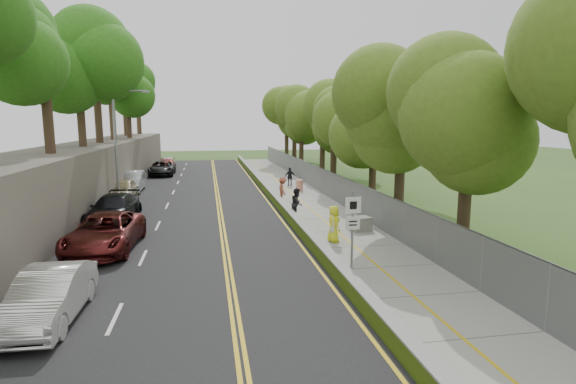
{
  "coord_description": "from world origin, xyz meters",
  "views": [
    {
      "loc": [
        -4.38,
        -19.17,
        5.79
      ],
      "look_at": [
        0.5,
        8.0,
        1.4
      ],
      "focal_mm": 28.0,
      "sensor_mm": 36.0,
      "label": 1
    }
  ],
  "objects_px": {
    "signpost": "(353,221)",
    "construction_barrel": "(299,185)",
    "car_2": "(105,233)",
    "painter_0": "(334,224)",
    "person_far": "(290,177)",
    "car_1": "(49,296)",
    "streetlight": "(119,137)",
    "concrete_block": "(360,224)"
  },
  "relations": [
    {
      "from": "concrete_block",
      "to": "person_far",
      "type": "height_order",
      "value": "person_far"
    },
    {
      "from": "streetlight",
      "to": "person_far",
      "type": "xyz_separation_m",
      "value": [
        13.26,
        5.79,
        -3.77
      ]
    },
    {
      "from": "streetlight",
      "to": "car_2",
      "type": "relative_size",
      "value": 1.37
    },
    {
      "from": "signpost",
      "to": "painter_0",
      "type": "xyz_separation_m",
      "value": [
        0.4,
        4.02,
        -1.03
      ]
    },
    {
      "from": "construction_barrel",
      "to": "car_2",
      "type": "distance_m",
      "value": 19.31
    },
    {
      "from": "concrete_block",
      "to": "car_2",
      "type": "xyz_separation_m",
      "value": [
        -12.49,
        -1.5,
        0.45
      ]
    },
    {
      "from": "signpost",
      "to": "construction_barrel",
      "type": "height_order",
      "value": "signpost"
    },
    {
      "from": "signpost",
      "to": "painter_0",
      "type": "bearing_deg",
      "value": 84.31
    },
    {
      "from": "concrete_block",
      "to": "car_1",
      "type": "relative_size",
      "value": 0.23
    },
    {
      "from": "signpost",
      "to": "construction_barrel",
      "type": "distance_m",
      "value": 19.79
    },
    {
      "from": "construction_barrel",
      "to": "car_1",
      "type": "height_order",
      "value": "car_1"
    },
    {
      "from": "painter_0",
      "to": "car_1",
      "type": "bearing_deg",
      "value": 110.28
    },
    {
      "from": "streetlight",
      "to": "person_far",
      "type": "relative_size",
      "value": 4.9
    },
    {
      "from": "car_1",
      "to": "car_2",
      "type": "bearing_deg",
      "value": 91.27
    },
    {
      "from": "streetlight",
      "to": "car_1",
      "type": "xyz_separation_m",
      "value": [
        1.46,
        -19.82,
        -3.85
      ]
    },
    {
      "from": "car_2",
      "to": "concrete_block",
      "type": "bearing_deg",
      "value": 10.25
    },
    {
      "from": "signpost",
      "to": "car_2",
      "type": "relative_size",
      "value": 0.53
    },
    {
      "from": "signpost",
      "to": "car_1",
      "type": "height_order",
      "value": "signpost"
    },
    {
      "from": "signpost",
      "to": "car_1",
      "type": "xyz_separation_m",
      "value": [
        -10.05,
        -2.81,
        -1.17
      ]
    },
    {
      "from": "car_1",
      "to": "signpost",
      "type": "bearing_deg",
      "value": 16.87
    },
    {
      "from": "car_1",
      "to": "painter_0",
      "type": "distance_m",
      "value": 12.48
    },
    {
      "from": "painter_0",
      "to": "streetlight",
      "type": "bearing_deg",
      "value": 29.64
    },
    {
      "from": "streetlight",
      "to": "car_1",
      "type": "bearing_deg",
      "value": -85.78
    },
    {
      "from": "streetlight",
      "to": "car_2",
      "type": "distance_m",
      "value": 13.15
    },
    {
      "from": "person_far",
      "to": "painter_0",
      "type": "bearing_deg",
      "value": 88.77
    },
    {
      "from": "painter_0",
      "to": "person_far",
      "type": "distance_m",
      "value": 18.84
    },
    {
      "from": "streetlight",
      "to": "painter_0",
      "type": "bearing_deg",
      "value": -47.5
    },
    {
      "from": "signpost",
      "to": "person_far",
      "type": "relative_size",
      "value": 1.9
    },
    {
      "from": "construction_barrel",
      "to": "person_far",
      "type": "xyz_separation_m",
      "value": [
        -0.2,
        3.17,
        0.34
      ]
    },
    {
      "from": "signpost",
      "to": "car_2",
      "type": "bearing_deg",
      "value": 155.81
    },
    {
      "from": "car_2",
      "to": "painter_0",
      "type": "distance_m",
      "value": 10.46
    },
    {
      "from": "car_2",
      "to": "painter_0",
      "type": "bearing_deg",
      "value": 0.66
    },
    {
      "from": "construction_barrel",
      "to": "person_far",
      "type": "distance_m",
      "value": 3.19
    },
    {
      "from": "construction_barrel",
      "to": "car_1",
      "type": "distance_m",
      "value": 25.46
    },
    {
      "from": "car_1",
      "to": "person_far",
      "type": "relative_size",
      "value": 2.79
    },
    {
      "from": "signpost",
      "to": "person_far",
      "type": "height_order",
      "value": "signpost"
    },
    {
      "from": "car_2",
      "to": "painter_0",
      "type": "height_order",
      "value": "painter_0"
    },
    {
      "from": "car_2",
      "to": "person_far",
      "type": "xyz_separation_m",
      "value": [
        11.8,
        18.3,
        0.02
      ]
    },
    {
      "from": "construction_barrel",
      "to": "car_1",
      "type": "xyz_separation_m",
      "value": [
        -12.0,
        -22.45,
        0.27
      ]
    },
    {
      "from": "painter_0",
      "to": "person_far",
      "type": "xyz_separation_m",
      "value": [
        1.35,
        18.79,
        -0.06
      ]
    },
    {
      "from": "streetlight",
      "to": "painter_0",
      "type": "distance_m",
      "value": 18.02
    },
    {
      "from": "signpost",
      "to": "car_2",
      "type": "height_order",
      "value": "signpost"
    }
  ]
}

